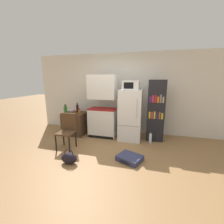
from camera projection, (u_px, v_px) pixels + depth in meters
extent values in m
plane|color=olive|center=(103.00, 158.00, 3.44)|extent=(24.00, 24.00, 0.00)
cube|color=silver|center=(127.00, 94.00, 5.00)|extent=(6.40, 0.10, 2.60)
cube|color=#422D1E|center=(75.00, 123.00, 4.93)|extent=(0.69, 0.63, 0.72)
cube|color=silver|center=(103.00, 123.00, 4.74)|extent=(0.84, 0.50, 0.86)
cube|color=maroon|center=(103.00, 109.00, 4.64)|extent=(0.86, 0.51, 0.03)
cube|color=silver|center=(102.00, 87.00, 4.49)|extent=(0.84, 0.42, 0.72)
cube|color=black|center=(100.00, 137.00, 4.58)|extent=(0.81, 0.01, 0.08)
cube|color=white|center=(130.00, 115.00, 4.40)|extent=(0.64, 0.61, 1.49)
cube|color=gray|center=(129.00, 126.00, 4.16)|extent=(0.62, 0.01, 0.01)
cylinder|color=silver|center=(137.00, 109.00, 3.98)|extent=(0.02, 0.02, 0.52)
cube|color=silver|center=(131.00, 85.00, 4.21)|extent=(0.45, 0.44, 0.25)
cube|color=black|center=(129.00, 86.00, 4.01)|extent=(0.26, 0.01, 0.17)
cube|color=black|center=(156.00, 111.00, 4.32)|extent=(0.48, 0.32, 1.77)
cube|color=gold|center=(150.00, 115.00, 4.23)|extent=(0.05, 0.01, 0.19)
cube|color=#A33351|center=(152.00, 115.00, 4.21)|extent=(0.05, 0.01, 0.19)
cube|color=gold|center=(155.00, 115.00, 4.19)|extent=(0.04, 0.01, 0.21)
cube|color=#332856|center=(157.00, 116.00, 4.18)|extent=(0.04, 0.01, 0.18)
cube|color=brown|center=(160.00, 116.00, 4.16)|extent=(0.04, 0.01, 0.20)
cube|color=gold|center=(162.00, 116.00, 4.14)|extent=(0.05, 0.01, 0.17)
cube|color=#661E75|center=(150.00, 99.00, 4.13)|extent=(0.05, 0.01, 0.17)
cube|color=#A33351|center=(153.00, 99.00, 4.11)|extent=(0.05, 0.01, 0.20)
cube|color=red|center=(156.00, 99.00, 4.09)|extent=(0.05, 0.01, 0.21)
cube|color=orange|center=(158.00, 100.00, 4.08)|extent=(0.05, 0.01, 0.17)
cube|color=slate|center=(161.00, 99.00, 4.06)|extent=(0.05, 0.01, 0.22)
cube|color=tan|center=(163.00, 100.00, 4.05)|extent=(0.04, 0.01, 0.16)
cylinder|color=black|center=(77.00, 108.00, 4.91)|extent=(0.08, 0.08, 0.24)
cylinder|color=black|center=(77.00, 104.00, 4.88)|extent=(0.04, 0.04, 0.04)
cylinder|color=black|center=(77.00, 103.00, 4.87)|extent=(0.04, 0.04, 0.02)
cylinder|color=#1E6028|center=(65.00, 110.00, 4.64)|extent=(0.09, 0.09, 0.23)
cylinder|color=#1E6028|center=(65.00, 106.00, 4.61)|extent=(0.04, 0.04, 0.04)
cylinder|color=black|center=(65.00, 105.00, 4.60)|extent=(0.04, 0.04, 0.02)
cylinder|color=#566619|center=(66.00, 109.00, 4.82)|extent=(0.06, 0.06, 0.21)
cylinder|color=#566619|center=(66.00, 106.00, 4.79)|extent=(0.03, 0.03, 0.04)
cylinder|color=black|center=(66.00, 105.00, 4.78)|extent=(0.03, 0.03, 0.02)
cylinder|color=brown|center=(79.00, 112.00, 4.64)|extent=(0.08, 0.08, 0.14)
cylinder|color=brown|center=(79.00, 109.00, 4.62)|extent=(0.04, 0.04, 0.02)
cylinder|color=black|center=(79.00, 109.00, 4.61)|extent=(0.04, 0.04, 0.01)
cylinder|color=silver|center=(71.00, 110.00, 5.07)|extent=(0.17, 0.17, 0.05)
cylinder|color=black|center=(56.00, 143.00, 3.73)|extent=(0.04, 0.04, 0.42)
cylinder|color=black|center=(69.00, 145.00, 3.66)|extent=(0.04, 0.04, 0.42)
cylinder|color=black|center=(64.00, 138.00, 4.08)|extent=(0.04, 0.04, 0.42)
cylinder|color=black|center=(76.00, 139.00, 4.00)|extent=(0.04, 0.04, 0.42)
cube|color=#4C331E|center=(66.00, 133.00, 3.82)|extent=(0.42, 0.42, 0.04)
cube|color=#4C331E|center=(69.00, 122.00, 3.94)|extent=(0.38, 0.07, 0.45)
cube|color=navy|center=(130.00, 158.00, 3.34)|extent=(0.63, 0.58, 0.11)
cylinder|color=black|center=(124.00, 162.00, 3.17)|extent=(0.22, 0.11, 0.02)
ellipsoid|color=black|center=(69.00, 158.00, 3.21)|extent=(0.36, 0.20, 0.24)
torus|color=black|center=(69.00, 154.00, 3.19)|extent=(0.21, 0.02, 0.21)
cylinder|color=silver|center=(150.00, 138.00, 4.25)|extent=(0.08, 0.08, 0.26)
cylinder|color=silver|center=(151.00, 133.00, 4.21)|extent=(0.04, 0.04, 0.05)
cylinder|color=black|center=(151.00, 132.00, 4.20)|extent=(0.04, 0.04, 0.03)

